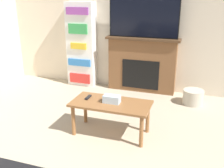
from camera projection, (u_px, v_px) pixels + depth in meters
name	position (u px, v px, depth m)	size (l,w,h in m)	color
wall_back	(140.00, 19.00, 4.87)	(6.43, 0.06, 2.70)	beige
fireplace	(142.00, 64.00, 4.98)	(1.37, 0.28, 1.04)	brown
tv	(143.00, 17.00, 4.67)	(1.27, 0.03, 0.75)	black
coffee_table	(111.00, 107.00, 3.46)	(1.04, 0.51, 0.46)	brown
tissue_box	(112.00, 99.00, 3.42)	(0.22, 0.12, 0.10)	silver
remote_control	(88.00, 97.00, 3.58)	(0.04, 0.15, 0.02)	black
bookshelf	(81.00, 45.00, 5.24)	(0.56, 0.29, 1.66)	white
storage_basket	(193.00, 97.00, 4.49)	(0.35, 0.35, 0.25)	#BCB29E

